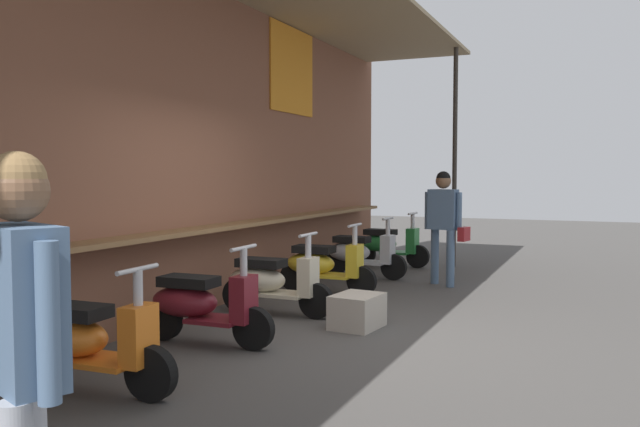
# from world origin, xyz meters

# --- Properties ---
(ground_plane) EXTENTS (37.15, 37.15, 0.00)m
(ground_plane) POSITION_xyz_m (0.00, 0.00, 0.00)
(ground_plane) COLOR #474442
(market_stall_facade) EXTENTS (13.27, 2.27, 3.94)m
(market_stall_facade) POSITION_xyz_m (-0.00, 1.90, 2.16)
(market_stall_facade) COLOR brown
(market_stall_facade) RESTS_ON ground_plane
(scooter_orange) EXTENTS (0.46, 1.40, 0.97)m
(scooter_orange) POSITION_xyz_m (-2.24, 1.08, 0.39)
(scooter_orange) COLOR orange
(scooter_orange) RESTS_ON ground_plane
(scooter_maroon) EXTENTS (0.46, 1.40, 0.97)m
(scooter_maroon) POSITION_xyz_m (-0.74, 1.08, 0.39)
(scooter_maroon) COLOR maroon
(scooter_maroon) RESTS_ON ground_plane
(scooter_cream) EXTENTS (0.46, 1.40, 0.97)m
(scooter_cream) POSITION_xyz_m (0.71, 1.08, 0.39)
(scooter_cream) COLOR beige
(scooter_cream) RESTS_ON ground_plane
(scooter_yellow) EXTENTS (0.46, 1.40, 0.97)m
(scooter_yellow) POSITION_xyz_m (2.22, 1.08, 0.39)
(scooter_yellow) COLOR gold
(scooter_yellow) RESTS_ON ground_plane
(scooter_silver) EXTENTS (0.46, 1.40, 0.97)m
(scooter_silver) POSITION_xyz_m (3.70, 1.08, 0.39)
(scooter_silver) COLOR #B2B5BA
(scooter_silver) RESTS_ON ground_plane
(scooter_green) EXTENTS (0.47, 1.40, 0.97)m
(scooter_green) POSITION_xyz_m (5.13, 1.08, 0.39)
(scooter_green) COLOR #237533
(scooter_green) RESTS_ON ground_plane
(shopper_with_handbag) EXTENTS (0.33, 0.67, 1.68)m
(shopper_with_handbag) POSITION_xyz_m (3.50, -0.31, 1.02)
(shopper_with_handbag) COLOR slate
(shopper_with_handbag) RESTS_ON ground_plane
(shopper_browsing) EXTENTS (0.40, 0.55, 1.71)m
(shopper_browsing) POSITION_xyz_m (-4.22, -0.49, 1.06)
(shopper_browsing) COLOR #999EA8
(shopper_browsing) RESTS_ON ground_plane
(merchandise_crate) EXTENTS (0.60, 0.50, 0.36)m
(merchandise_crate) POSITION_xyz_m (0.48, -0.08, 0.18)
(merchandise_crate) COLOR #B2A899
(merchandise_crate) RESTS_ON ground_plane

